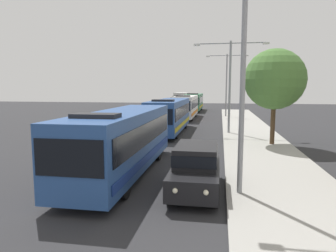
{
  "coord_description": "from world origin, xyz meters",
  "views": [
    {
      "loc": [
        3.3,
        -2.4,
        4.17
      ],
      "look_at": [
        0.05,
        16.55,
        1.74
      ],
      "focal_mm": 32.54,
      "sensor_mm": 36.0,
      "label": 1
    }
  ],
  "objects_px": {
    "bus_second_in_line": "(170,115)",
    "roadside_tree": "(275,79)",
    "bus_middle": "(186,106)",
    "streetlamp_mid": "(230,76)",
    "white_suv": "(196,166)",
    "bus_lead": "(123,139)",
    "streetlamp_far": "(227,79)",
    "streetlamp_near": "(244,51)",
    "bus_fourth_in_line": "(194,102)",
    "box_truck_oncoming": "(181,100)"
  },
  "relations": [
    {
      "from": "bus_middle",
      "to": "streetlamp_far",
      "type": "bearing_deg",
      "value": 26.96
    },
    {
      "from": "bus_fourth_in_line",
      "to": "roadside_tree",
      "type": "relative_size",
      "value": 1.55
    },
    {
      "from": "streetlamp_near",
      "to": "streetlamp_far",
      "type": "height_order",
      "value": "streetlamp_near"
    },
    {
      "from": "bus_lead",
      "to": "streetlamp_far",
      "type": "distance_m",
      "value": 30.54
    },
    {
      "from": "bus_fourth_in_line",
      "to": "streetlamp_mid",
      "type": "xyz_separation_m",
      "value": [
        5.4,
        -26.77,
        3.45
      ]
    },
    {
      "from": "bus_middle",
      "to": "bus_fourth_in_line",
      "type": "relative_size",
      "value": 1.02
    },
    {
      "from": "bus_middle",
      "to": "roadside_tree",
      "type": "height_order",
      "value": "roadside_tree"
    },
    {
      "from": "streetlamp_near",
      "to": "bus_second_in_line",
      "type": "bearing_deg",
      "value": 108.56
    },
    {
      "from": "bus_middle",
      "to": "streetlamp_near",
      "type": "bearing_deg",
      "value": -79.59
    },
    {
      "from": "streetlamp_far",
      "to": "streetlamp_near",
      "type": "bearing_deg",
      "value": -90.0
    },
    {
      "from": "bus_lead",
      "to": "white_suv",
      "type": "bearing_deg",
      "value": -28.88
    },
    {
      "from": "bus_lead",
      "to": "roadside_tree",
      "type": "xyz_separation_m",
      "value": [
        8.33,
        8.57,
        3.05
      ]
    },
    {
      "from": "bus_middle",
      "to": "roadside_tree",
      "type": "xyz_separation_m",
      "value": [
        8.33,
        -18.51,
        3.05
      ]
    },
    {
      "from": "white_suv",
      "to": "streetlamp_far",
      "type": "height_order",
      "value": "streetlamp_far"
    },
    {
      "from": "bus_lead",
      "to": "streetlamp_far",
      "type": "bearing_deg",
      "value": 79.74
    },
    {
      "from": "bus_fourth_in_line",
      "to": "streetlamp_near",
      "type": "height_order",
      "value": "streetlamp_near"
    },
    {
      "from": "white_suv",
      "to": "streetlamp_near",
      "type": "bearing_deg",
      "value": -8.93
    },
    {
      "from": "white_suv",
      "to": "bus_lead",
      "type": "bearing_deg",
      "value": 151.12
    },
    {
      "from": "bus_middle",
      "to": "bus_second_in_line",
      "type": "bearing_deg",
      "value": -90.0
    },
    {
      "from": "box_truck_oncoming",
      "to": "bus_second_in_line",
      "type": "bearing_deg",
      "value": -84.36
    },
    {
      "from": "bus_middle",
      "to": "streetlamp_far",
      "type": "relative_size",
      "value": 1.24
    },
    {
      "from": "bus_fourth_in_line",
      "to": "box_truck_oncoming",
      "type": "xyz_separation_m",
      "value": [
        -3.3,
        6.65,
        0.02
      ]
    },
    {
      "from": "bus_middle",
      "to": "white_suv",
      "type": "height_order",
      "value": "bus_middle"
    },
    {
      "from": "white_suv",
      "to": "streetlamp_far",
      "type": "distance_m",
      "value": 32.21
    },
    {
      "from": "bus_lead",
      "to": "white_suv",
      "type": "distance_m",
      "value": 4.27
    },
    {
      "from": "box_truck_oncoming",
      "to": "streetlamp_near",
      "type": "relative_size",
      "value": 0.85
    },
    {
      "from": "bus_second_in_line",
      "to": "box_truck_oncoming",
      "type": "distance_m",
      "value": 33.57
    },
    {
      "from": "white_suv",
      "to": "bus_fourth_in_line",
      "type": "bearing_deg",
      "value": 94.97
    },
    {
      "from": "streetlamp_near",
      "to": "roadside_tree",
      "type": "distance_m",
      "value": 11.29
    },
    {
      "from": "streetlamp_mid",
      "to": "roadside_tree",
      "type": "distance_m",
      "value": 5.97
    },
    {
      "from": "bus_second_in_line",
      "to": "roadside_tree",
      "type": "height_order",
      "value": "roadside_tree"
    },
    {
      "from": "streetlamp_mid",
      "to": "streetlamp_far",
      "type": "relative_size",
      "value": 0.93
    },
    {
      "from": "bus_fourth_in_line",
      "to": "white_suv",
      "type": "xyz_separation_m",
      "value": [
        3.7,
        -42.57,
        -0.66
      ]
    },
    {
      "from": "streetlamp_far",
      "to": "bus_second_in_line",
      "type": "bearing_deg",
      "value": -108.59
    },
    {
      "from": "bus_lead",
      "to": "streetlamp_far",
      "type": "xyz_separation_m",
      "value": [
        5.4,
        29.82,
        3.72
      ]
    },
    {
      "from": "roadside_tree",
      "to": "bus_lead",
      "type": "bearing_deg",
      "value": -134.17
    },
    {
      "from": "bus_lead",
      "to": "bus_fourth_in_line",
      "type": "height_order",
      "value": "same"
    },
    {
      "from": "white_suv",
      "to": "streetlamp_mid",
      "type": "relative_size",
      "value": 0.58
    },
    {
      "from": "white_suv",
      "to": "streetlamp_mid",
      "type": "bearing_deg",
      "value": 83.86
    },
    {
      "from": "streetlamp_far",
      "to": "roadside_tree",
      "type": "distance_m",
      "value": 21.46
    },
    {
      "from": "bus_lead",
      "to": "streetlamp_mid",
      "type": "bearing_deg",
      "value": 68.58
    },
    {
      "from": "bus_middle",
      "to": "streetlamp_far",
      "type": "xyz_separation_m",
      "value": [
        5.4,
        2.75,
        3.72
      ]
    },
    {
      "from": "bus_fourth_in_line",
      "to": "bus_middle",
      "type": "bearing_deg",
      "value": -90.0
    },
    {
      "from": "bus_lead",
      "to": "streetlamp_far",
      "type": "height_order",
      "value": "streetlamp_far"
    },
    {
      "from": "bus_second_in_line",
      "to": "streetlamp_mid",
      "type": "relative_size",
      "value": 1.37
    },
    {
      "from": "bus_lead",
      "to": "streetlamp_near",
      "type": "distance_m",
      "value": 6.99
    },
    {
      "from": "bus_lead",
      "to": "streetlamp_mid",
      "type": "xyz_separation_m",
      "value": [
        5.4,
        13.76,
        3.45
      ]
    },
    {
      "from": "roadside_tree",
      "to": "bus_second_in_line",
      "type": "bearing_deg",
      "value": 148.03
    },
    {
      "from": "box_truck_oncoming",
      "to": "streetlamp_mid",
      "type": "height_order",
      "value": "streetlamp_mid"
    },
    {
      "from": "streetlamp_far",
      "to": "streetlamp_mid",
      "type": "bearing_deg",
      "value": -90.0
    }
  ]
}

